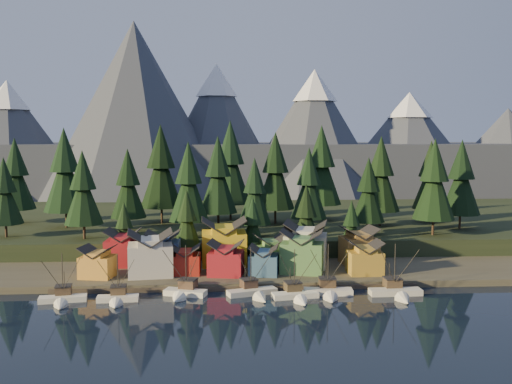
{
  "coord_description": "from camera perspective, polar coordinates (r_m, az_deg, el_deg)",
  "views": [
    {
      "loc": [
        -3.28,
        -106.25,
        33.06
      ],
      "look_at": [
        5.25,
        30.0,
        20.11
      ],
      "focal_mm": 40.0,
      "sensor_mm": 36.0,
      "label": 1
    }
  ],
  "objects": [
    {
      "name": "house_back_3",
      "position": [
        141.38,
        1.43,
        -5.78
      ],
      "size": [
        8.67,
        7.97,
        7.82
      ],
      "rotation": [
        0.0,
        0.0,
        0.16
      ],
      "color": "#548347",
      "rests_on": "shore_strip"
    },
    {
      "name": "tree_hill_10",
      "position": [
        189.46,
        6.55,
        2.38
      ],
      "size": [
        13.46,
        13.46,
        31.35
      ],
      "color": "#332319",
      "rests_on": "hillside"
    },
    {
      "name": "house_back_2",
      "position": [
        142.95,
        -3.23,
        -4.85
      ],
      "size": [
        11.21,
        10.34,
        11.58
      ],
      "rotation": [
        0.0,
        0.0,
        0.03
      ],
      "color": "gold",
      "rests_on": "shore_strip"
    },
    {
      "name": "house_front_4",
      "position": [
        132.84,
        0.79,
        -6.76
      ],
      "size": [
        7.74,
        8.16,
        6.75
      ],
      "rotation": [
        0.0,
        0.0,
        -0.18
      ],
      "color": "#325578",
      "rests_on": "shore_strip"
    },
    {
      "name": "tree_hill_1",
      "position": [
        180.71,
        -18.57,
        1.8
      ],
      "size": [
        12.99,
        12.99,
        30.26
      ],
      "color": "#332319",
      "rests_on": "hillside"
    },
    {
      "name": "shore_strip",
      "position": [
        149.81,
        -2.26,
        -7.04
      ],
      "size": [
        400.0,
        50.0,
        1.5
      ],
      "primitive_type": "cube",
      "color": "#3E392D",
      "rests_on": "ground"
    },
    {
      "name": "house_front_6",
      "position": [
        135.95,
        10.81,
        -6.35
      ],
      "size": [
        7.77,
        7.35,
        7.7
      ],
      "rotation": [
        0.0,
        0.0,
        0.01
      ],
      "color": "#A8812B",
      "rests_on": "shore_strip"
    },
    {
      "name": "house_back_0",
      "position": [
        145.58,
        -13.13,
        -5.33
      ],
      "size": [
        8.57,
        8.25,
        9.07
      ],
      "rotation": [
        0.0,
        0.0,
        -0.03
      ],
      "color": "maroon",
      "rests_on": "shore_strip"
    },
    {
      "name": "boat_5",
      "position": [
        122.01,
        7.31,
        -9.25
      ],
      "size": [
        10.65,
        11.48,
        11.98
      ],
      "rotation": [
        0.0,
        0.0,
        -0.07
      ],
      "color": "silver",
      "rests_on": "ground"
    },
    {
      "name": "house_front_1",
      "position": [
        134.08,
        -10.53,
        -5.91
      ],
      "size": [
        11.16,
        10.81,
        10.35
      ],
      "rotation": [
        0.0,
        0.0,
        0.13
      ],
      "color": "beige",
      "rests_on": "shore_strip"
    },
    {
      "name": "tree_hill_17",
      "position": [
        179.48,
        19.83,
        1.12
      ],
      "size": [
        11.47,
        11.47,
        26.72
      ],
      "color": "#332319",
      "rests_on": "hillside"
    },
    {
      "name": "mountain_ridge",
      "position": [
        319.92,
        -3.75,
        4.15
      ],
      "size": [
        560.0,
        190.0,
        90.0
      ],
      "color": "#464C5B",
      "rests_on": "ground"
    },
    {
      "name": "tree_shore_3",
      "position": [
        149.39,
        5.04,
        -2.6
      ],
      "size": [
        8.47,
        8.47,
        19.73
      ],
      "color": "#332319",
      "rests_on": "shore_strip"
    },
    {
      "name": "house_front_3",
      "position": [
        132.48,
        -3.03,
        -6.53
      ],
      "size": [
        8.86,
        8.56,
        7.9
      ],
      "rotation": [
        0.0,
        0.0,
        -0.16
      ],
      "color": "maroon",
      "rests_on": "shore_strip"
    },
    {
      "name": "tree_hill_11",
      "position": [
        162.32,
        11.17,
        -0.04
      ],
      "size": [
        9.35,
        9.35,
        21.77
      ],
      "color": "#332319",
      "rests_on": "hillside"
    },
    {
      "name": "tree_hill_12",
      "position": [
        179.56,
        12.36,
        1.5
      ],
      "size": [
        11.91,
        11.91,
        27.75
      ],
      "color": "#332319",
      "rests_on": "hillside"
    },
    {
      "name": "tree_hill_9",
      "position": [
        163.79,
        5.31,
        0.6
      ],
      "size": [
        10.51,
        10.51,
        24.47
      ],
      "color": "#332319",
      "rests_on": "hillside"
    },
    {
      "name": "boat_2",
      "position": [
        121.46,
        -7.26,
        -9.26
      ],
      "size": [
        9.62,
        10.24,
        11.84
      ],
      "rotation": [
        0.0,
        0.0,
        -0.31
      ],
      "color": "white",
      "rests_on": "ground"
    },
    {
      "name": "tree_hill_14",
      "position": [
        190.95,
        17.06,
        1.37
      ],
      "size": [
        11.29,
        11.29,
        26.31
      ],
      "color": "#332319",
      "rests_on": "hillside"
    },
    {
      "name": "tree_hill_8",
      "position": [
        179.44,
        1.95,
        1.84
      ],
      "size": [
        12.46,
        12.46,
        29.03
      ],
      "color": "#332319",
      "rests_on": "hillside"
    },
    {
      "name": "tree_hill_2",
      "position": [
        159.18,
        -16.9,
        0.14
      ],
      "size": [
        10.27,
        10.27,
        23.92
      ],
      "color": "#332319",
      "rests_on": "hillside"
    },
    {
      "name": "tree_shore_4",
      "position": [
        151.99,
        9.51,
        -3.42
      ],
      "size": [
        6.61,
        6.61,
        15.39
      ],
      "color": "#332319",
      "rests_on": "shore_strip"
    },
    {
      "name": "house_front_2",
      "position": [
        134.66,
        -7.08,
        -6.63
      ],
      "size": [
        7.04,
        7.09,
        6.73
      ],
      "rotation": [
        0.0,
        0.0,
        -0.02
      ],
      "color": "maroon",
      "rests_on": "shore_strip"
    },
    {
      "name": "house_back_1",
      "position": [
        140.74,
        -9.28,
        -5.63
      ],
      "size": [
        8.09,
        8.19,
        9.07
      ],
      "rotation": [
        0.0,
        0.0,
        -0.0
      ],
      "color": "#324A78",
      "rests_on": "shore_strip"
    },
    {
      "name": "tree_hill_15",
      "position": [
        188.5,
        -2.58,
        2.66
      ],
      "size": [
        14.13,
        14.13,
        32.91
      ],
      "color": "#332319",
      "rests_on": "hillside"
    },
    {
      "name": "house_front_0",
      "position": [
        135.11,
        -15.55,
        -6.66
      ],
      "size": [
        8.34,
        8.04,
        7.13
      ],
      "rotation": [
        0.0,
        0.0,
        -0.2
      ],
      "color": "#C18631",
      "rests_on": "shore_strip"
    },
    {
      "name": "house_back_4",
      "position": [
        141.59,
        4.97,
        -5.08
      ],
      "size": [
        12.1,
        11.8,
        11.05
      ],
      "rotation": [
        0.0,
        0.0,
        -0.23
      ],
      "color": "beige",
      "rests_on": "shore_strip"
    },
    {
      "name": "tree_hill_16",
      "position": [
        195.67,
        -22.9,
        1.43
      ],
      "size": [
        11.7,
        11.7,
        27.25
      ],
      "color": "#332319",
      "rests_on": "hillside"
    },
    {
      "name": "boat_0",
      "position": [
        122.55,
        -18.82,
        -9.53
      ],
      "size": [
        9.94,
        10.55,
        10.91
      ],
      "rotation": [
        0.0,
        0.0,
        0.16
      ],
      "color": "silver",
      "rests_on": "ground"
    },
    {
      "name": "tree_hill_0",
      "position": [
        169.46,
        -23.84,
        -0.13
      ],
      "size": [
        9.45,
        9.45,
        22.02
      ],
      "color": "#332319",
      "rests_on": "hillside"
    },
    {
      "name": "tree_shore_1",
      "position": [
        148.07,
        -6.93,
        -2.95
      ],
      "size": [
        7.94,
        7.94,
        18.49
      ],
      "color": "#332319",
      "rests_on": "shore_strip"
    },
    {
      "name": "dock",
      "position": [
        127.04,
        -2.01,
        -9.43
      ],
      "size": [
        80.0,
        4.0,
        1.0
      ],
      "primitive_type": "cube",
      "color": "#4E4437",
      "rests_on": "ground"
    },
    {
      "name": "hillside",
      "position": [
        198.57,
        -2.6,
        -3.29
      ],
      "size": [
        420.0,
        100.0,
        6.0
      ],
      "primitive_type": "cube",
      "color": "black",
      "rests_on": "ground"
    },
    {
      "name": "tree_hill_5",
      "position": [
        157.01,
        -6.75,
        0.73
      ],
      "size": [
        11.25,
        11.25,
        26.21
      ],
      "color": "#332319",
      "rests_on": "hillside"
    },
    {
      "name": "ground",
      "position": [
        111.32,
        -1.77,
        -11.86
      ],
      "size": [
        500.0,
        500.0,
        0.0
      ],
      "primitive_type": "plane",
      "color": "black",
      "rests_on": "ground"
    },
    {
      "name": "tree_shore_0",
      "position": [
        150.12,
        -13.04,
        -3.59
      ],
      "size": [
        6.62,
        6.62,
        15.41
      ],
      "color": "#332319",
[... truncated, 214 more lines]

